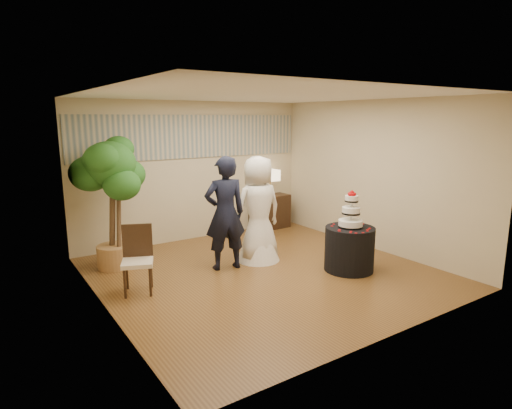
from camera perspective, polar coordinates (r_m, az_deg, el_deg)
floor at (r=7.03m, az=1.15°, el=-9.05°), size 5.00×5.00×0.00m
ceiling at (r=6.59m, az=1.25°, el=14.39°), size 5.00×5.00×0.00m
wall_back at (r=8.82m, az=-8.18°, el=4.42°), size 5.00×0.06×2.80m
wall_front at (r=4.87m, az=18.29°, el=-1.72°), size 5.00×0.06×2.80m
wall_left at (r=5.64m, az=-20.09°, el=-0.10°), size 0.06×5.00×2.80m
wall_right at (r=8.34m, az=15.45°, el=3.72°), size 0.06×5.00×2.80m
mural_border at (r=8.74m, az=-8.25°, el=8.96°), size 4.90×0.02×0.85m
groom at (r=6.99m, az=-4.15°, el=-1.18°), size 0.76×0.58×1.88m
bride at (r=7.39m, az=0.29°, el=-0.61°), size 0.92×0.79×1.84m
cake_table at (r=7.19m, az=12.35°, el=-5.80°), size 1.02×1.02×0.73m
wedding_cake at (r=7.03m, az=12.58°, el=-0.59°), size 0.40×0.40×0.61m
console at (r=9.67m, az=1.87°, el=-1.00°), size 0.92×0.44×0.76m
table_lamp at (r=9.55m, az=1.90°, el=2.92°), size 0.33×0.33×0.58m
ficus_tree at (r=7.37m, az=-18.67°, el=0.27°), size 1.50×1.50×2.22m
side_chair at (r=6.33m, az=-15.54°, el=-7.20°), size 0.59×0.60×0.97m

